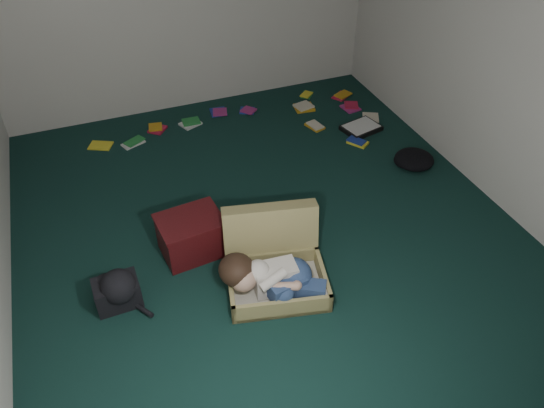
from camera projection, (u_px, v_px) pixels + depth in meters
floor at (266, 225)px, 4.45m from camera, size 4.50×4.50×0.00m
wall_front at (473, 341)px, 2.01m from camera, size 4.50×0.00×4.50m
wall_right at (501, 41)px, 4.18m from camera, size 0.00×4.50×4.50m
suitcase at (274, 262)px, 3.90m from camera, size 0.84×0.83×0.52m
person at (271, 277)px, 3.74m from camera, size 0.73×0.49×0.32m
maroon_bin at (192, 235)px, 4.11m from camera, size 0.52×0.43×0.33m
backpack at (117, 292)px, 3.74m from camera, size 0.40×0.32×0.23m
clothing_pile at (421, 160)px, 5.08m from camera, size 0.45×0.39×0.13m
paper_tray at (361, 128)px, 5.60m from camera, size 0.43×0.36×0.05m
book_scatter at (263, 119)px, 5.77m from camera, size 3.01×1.35×0.02m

